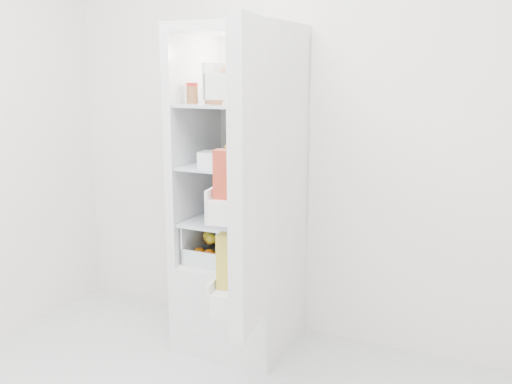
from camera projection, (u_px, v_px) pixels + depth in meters
The scene contains 21 objects.
room_walls at pixel (128, 61), 1.88m from camera, with size 3.02×3.02×2.61m.
refrigerator at pixel (243, 230), 3.26m from camera, with size 0.60×0.60×1.80m.
shelf_low at pixel (238, 220), 3.19m from camera, with size 0.49×0.53×0.01m, color silver.
shelf_mid at pixel (238, 165), 3.13m from camera, with size 0.49×0.53×0.01m, color silver.
shelf_top at pixel (238, 104), 3.06m from camera, with size 0.49×0.53×0.01m, color silver.
crisper_left at pixel (220, 239), 3.27m from camera, with size 0.23×0.46×0.22m, color silver, non-canonical shape.
crisper_right at pixel (258, 245), 3.17m from camera, with size 0.23×0.46×0.22m, color silver, non-canonical shape.
condiment_jars at pixel (231, 95), 3.00m from camera, with size 0.46×0.34×0.08m.
squeeze_bottle at pixel (281, 85), 3.02m from camera, with size 0.06×0.06×0.19m, color white.
tub_white at pixel (212, 159), 3.03m from camera, with size 0.12×0.12×0.08m, color white.
tub_cream at pixel (240, 161), 3.02m from camera, with size 0.11×0.11×0.07m, color beige.
tin_red at pixel (233, 165), 2.89m from camera, with size 0.10×0.10×0.07m, color red.
foil_tray at pixel (237, 155), 3.30m from camera, with size 0.17×0.13×0.04m, color silver.
tub_green at pixel (261, 153), 3.22m from camera, with size 0.11×0.15×0.09m, color #45994D.
red_cabbage at pixel (249, 200), 3.23m from camera, with size 0.18×0.18×0.18m, color #531C4A.
bell_pepper at pixel (215, 213), 3.12m from camera, with size 0.09×0.09×0.09m, color red.
mushroom_bowl at pixel (220, 206), 3.32m from camera, with size 0.15×0.15×0.07m, color #96C2E0.
salad_bag at pixel (252, 222), 2.92m from camera, with size 0.10×0.10×0.10m, color beige.
citrus_pile at pixel (216, 244), 3.25m from camera, with size 0.20×0.31×0.16m.
veg_pile at pixel (259, 253), 3.17m from camera, with size 0.16×0.30×0.10m.
fridge_door at pixel (250, 181), 2.47m from camera, with size 0.26×0.60×1.30m.
Camera 1 is at (1.21, -1.56, 1.57)m, focal length 40.00 mm.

